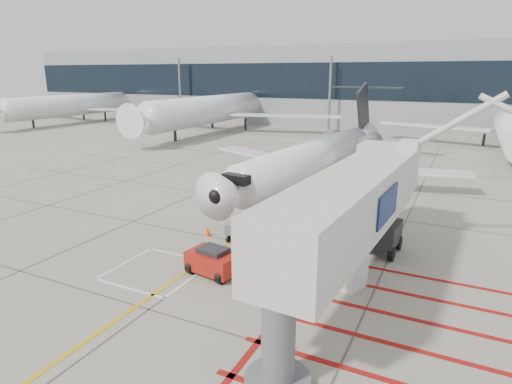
% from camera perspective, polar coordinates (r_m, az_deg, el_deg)
% --- Properties ---
extents(ground_plane, '(260.00, 260.00, 0.00)m').
position_cam_1_polar(ground_plane, '(21.51, -7.17, -10.34)').
color(ground_plane, gray).
rests_on(ground_plane, ground).
extents(regional_jet, '(27.67, 33.45, 8.17)m').
position_cam_1_polar(regional_jet, '(33.72, 5.98, 6.53)').
color(regional_jet, white).
rests_on(regional_jet, ground_plane).
extents(jet_bridge, '(9.68, 18.54, 7.21)m').
position_cam_1_polar(jet_bridge, '(17.95, 12.05, -3.48)').
color(jet_bridge, silver).
rests_on(jet_bridge, ground_plane).
extents(pushback_tug, '(2.65, 1.88, 1.42)m').
position_cam_1_polar(pushback_tug, '(20.82, -5.71, -9.04)').
color(pushback_tug, '#A91A10').
rests_on(pushback_tug, ground_plane).
extents(baggage_cart, '(1.78, 1.16, 1.10)m').
position_cam_1_polar(baggage_cart, '(24.50, -1.85, -5.50)').
color(baggage_cart, '#58585D').
rests_on(baggage_cart, ground_plane).
extents(ground_power_unit, '(2.50, 1.93, 1.74)m').
position_cam_1_polar(ground_power_unit, '(20.25, 11.10, -9.52)').
color(ground_power_unit, silver).
rests_on(ground_power_unit, ground_plane).
extents(cone_nose, '(0.41, 0.41, 0.57)m').
position_cam_1_polar(cone_nose, '(25.68, -6.53, -5.20)').
color(cone_nose, '#FF5B0D').
rests_on(cone_nose, ground_plane).
extents(cone_side, '(0.35, 0.35, 0.49)m').
position_cam_1_polar(cone_side, '(28.47, -1.57, -3.08)').
color(cone_side, orange).
rests_on(cone_side, ground_plane).
extents(terminal_building, '(180.00, 28.00, 14.00)m').
position_cam_1_polar(terminal_building, '(86.09, 26.24, 12.51)').
color(terminal_building, gray).
rests_on(terminal_building, ground_plane).
extents(terminal_glass_band, '(180.00, 0.10, 6.00)m').
position_cam_1_polar(terminal_glass_band, '(72.02, 26.20, 13.01)').
color(terminal_glass_band, black).
rests_on(terminal_glass_band, ground_plane).
extents(bg_aircraft_a, '(35.68, 39.65, 11.89)m').
position_cam_1_polar(bg_aircraft_a, '(92.04, -21.97, 12.42)').
color(bg_aircraft_a, silver).
rests_on(bg_aircraft_a, ground_plane).
extents(bg_aircraft_b, '(39.17, 43.52, 13.06)m').
position_cam_1_polar(bg_aircraft_b, '(72.18, -4.63, 13.34)').
color(bg_aircraft_b, silver).
rests_on(bg_aircraft_b, ground_plane).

